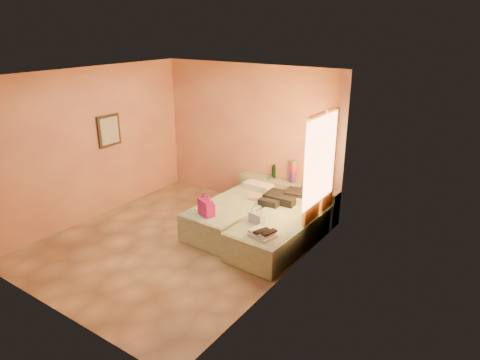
# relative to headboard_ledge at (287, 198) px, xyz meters

# --- Properties ---
(ground) EXTENTS (4.50, 4.50, 0.00)m
(ground) POSITION_rel_headboard_ledge_xyz_m (-0.98, -2.10, -0.33)
(ground) COLOR tan
(ground) RESTS_ON ground
(room_walls) EXTENTS (4.02, 4.51, 2.81)m
(room_walls) POSITION_rel_headboard_ledge_xyz_m (-0.77, -1.53, 1.46)
(room_walls) COLOR tan
(room_walls) RESTS_ON ground
(headboard_ledge) EXTENTS (2.05, 0.30, 0.65)m
(headboard_ledge) POSITION_rel_headboard_ledge_xyz_m (0.00, 0.00, 0.00)
(headboard_ledge) COLOR gray
(headboard_ledge) RESTS_ON ground
(bed_left) EXTENTS (0.97, 2.03, 0.50)m
(bed_left) POSITION_rel_headboard_ledge_xyz_m (-0.48, -1.05, -0.08)
(bed_left) COLOR #B4D2A9
(bed_left) RESTS_ON ground
(bed_right) EXTENTS (0.97, 2.03, 0.50)m
(bed_right) POSITION_rel_headboard_ledge_xyz_m (0.52, -1.18, -0.08)
(bed_right) COLOR #B4D2A9
(bed_right) RESTS_ON ground
(water_bottle) EXTENTS (0.08, 0.08, 0.27)m
(water_bottle) POSITION_rel_headboard_ledge_xyz_m (-0.34, 0.05, 0.46)
(water_bottle) COLOR black
(water_bottle) RESTS_ON headboard_ledge
(rainbow_box) EXTENTS (0.12, 0.12, 0.43)m
(rainbow_box) POSITION_rel_headboard_ledge_xyz_m (0.07, 0.06, 0.54)
(rainbow_box) COLOR #AF156B
(rainbow_box) RESTS_ON headboard_ledge
(small_dish) EXTENTS (0.17, 0.17, 0.03)m
(small_dish) POSITION_rel_headboard_ledge_xyz_m (-0.36, -0.04, 0.34)
(small_dish) COLOR #4C8C64
(small_dish) RESTS_ON headboard_ledge
(green_book) EXTENTS (0.20, 0.16, 0.03)m
(green_book) POSITION_rel_headboard_ledge_xyz_m (0.42, -0.04, 0.34)
(green_book) COLOR #254632
(green_book) RESTS_ON headboard_ledge
(flower_vase) EXTENTS (0.23, 0.23, 0.26)m
(flower_vase) POSITION_rel_headboard_ledge_xyz_m (0.76, -0.03, 0.45)
(flower_vase) COLOR silver
(flower_vase) RESTS_ON headboard_ledge
(magenta_handbag) EXTENTS (0.34, 0.27, 0.28)m
(magenta_handbag) POSITION_rel_headboard_ledge_xyz_m (-0.57, -1.77, 0.32)
(magenta_handbag) COLOR #AF156B
(magenta_handbag) RESTS_ON bed_left
(khaki_garment) EXTENTS (0.40, 0.35, 0.06)m
(khaki_garment) POSITION_rel_headboard_ledge_xyz_m (-0.24, -0.68, 0.20)
(khaki_garment) COLOR tan
(khaki_garment) RESTS_ON bed_left
(clothes_pile) EXTENTS (0.64, 0.64, 0.19)m
(clothes_pile) POSITION_rel_headboard_ledge_xyz_m (0.24, -0.57, 0.27)
(clothes_pile) COLOR black
(clothes_pile) RESTS_ON bed_right
(blue_handbag) EXTENTS (0.29, 0.17, 0.17)m
(blue_handbag) POSITION_rel_headboard_ledge_xyz_m (0.29, -1.57, 0.26)
(blue_handbag) COLOR #41619D
(blue_handbag) RESTS_ON bed_right
(towel_stack) EXTENTS (0.40, 0.36, 0.10)m
(towel_stack) POSITION_rel_headboard_ledge_xyz_m (0.61, -1.91, 0.23)
(towel_stack) COLOR silver
(towel_stack) RESTS_ON bed_right
(sandal_pair) EXTENTS (0.27, 0.31, 0.03)m
(sandal_pair) POSITION_rel_headboard_ledge_xyz_m (0.67, -1.94, 0.29)
(sandal_pair) COLOR black
(sandal_pair) RESTS_ON towel_stack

